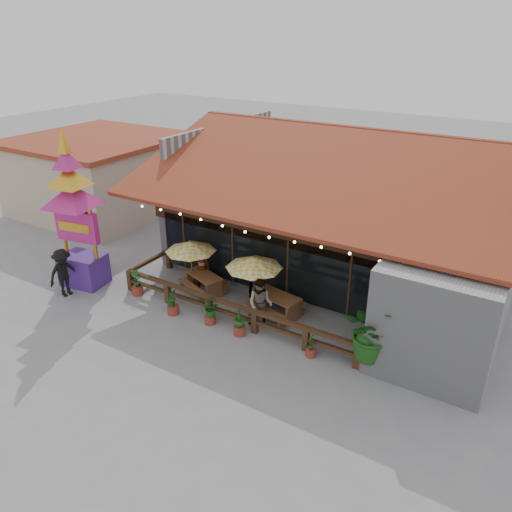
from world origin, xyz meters
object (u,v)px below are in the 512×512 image
Objects in this scene: thai_sign_tower at (73,200)px; pedestrian at (64,273)px; umbrella_left at (191,247)px; picnic_table_right at (277,302)px; umbrella_right at (254,263)px; tropical_plant at (371,333)px; picnic_table_left at (204,280)px.

pedestrian is (0.16, -1.09, -2.69)m from thai_sign_tower.
picnic_table_right is at bearing 0.29° from umbrella_left.
tropical_plant is (4.98, -1.20, -0.66)m from umbrella_right.
picnic_table_left is 1.04× the size of pedestrian.
picnic_table_right is at bearing 5.59° from umbrella_right.
umbrella_left is 0.34× the size of thai_sign_tower.
picnic_table_left is at bearing -179.99° from picnic_table_right.
picnic_table_left is 0.30× the size of thai_sign_tower.
thai_sign_tower is at bearing -157.16° from picnic_table_left.
picnic_table_right is 8.55m from pedestrian.
umbrella_right is at bearing -1.33° from umbrella_left.
tropical_plant is at bearing 3.35° from thai_sign_tower.
thai_sign_tower is at bearing -176.65° from tropical_plant.
picnic_table_left is at bearing 177.91° from umbrella_right.
pedestrian is at bearing -171.46° from tropical_plant.
tropical_plant is 1.17× the size of pedestrian.
tropical_plant is at bearing -8.99° from umbrella_left.
umbrella_right is 7.72m from pedestrian.
picnic_table_right is at bearing 13.83° from thai_sign_tower.
umbrella_left is at bearing -179.71° from picnic_table_right.
umbrella_left is 1.18× the size of pedestrian.
picnic_table_right is 1.01× the size of pedestrian.
umbrella_left is 0.89× the size of umbrella_right.
thai_sign_tower is (-7.20, -1.91, 1.70)m from umbrella_right.
pedestrian is at bearing -81.58° from thai_sign_tower.
tropical_plant reaches higher than umbrella_left.
tropical_plant reaches higher than pedestrian.
thai_sign_tower is at bearing -166.17° from picnic_table_right.
pedestrian is at bearing -146.04° from picnic_table_left.
pedestrian is (-4.01, -3.07, -0.91)m from umbrella_left.
umbrella_left is at bearing -45.62° from pedestrian.
picnic_table_right is (3.95, 0.02, -1.33)m from umbrella_left.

